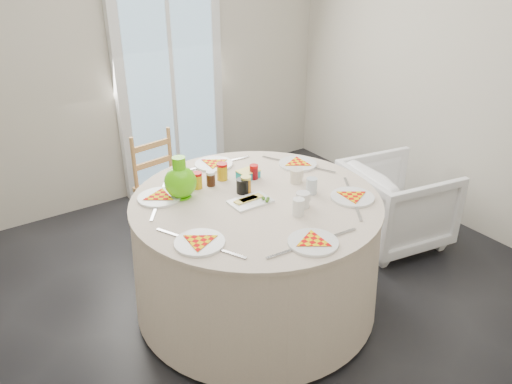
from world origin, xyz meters
TOP-DOWN VIEW (x-y plane):
  - floor at (0.00, 0.00)m, footprint 4.00×4.00m
  - wall_back at (0.00, 2.00)m, footprint 4.00×0.02m
  - wall_right at (2.00, 0.00)m, footprint 0.02×4.00m
  - glass_door at (0.40, 1.95)m, footprint 1.00×0.08m
  - table at (0.03, 0.09)m, footprint 1.51×1.51m
  - wooden_chair at (-0.07, 1.17)m, footprint 0.42×0.40m
  - armchair at (1.33, 0.11)m, footprint 0.75×0.79m
  - place_settings at (0.03, 0.09)m, footprint 1.48×1.48m
  - jar_cluster at (-0.02, 0.37)m, footprint 0.44×0.29m
  - butter_tub at (0.15, 0.35)m, footprint 0.14×0.11m
  - green_pitcher at (-0.32, 0.36)m, footprint 0.21×0.21m
  - cheese_platter at (-0.03, 0.07)m, footprint 0.24×0.16m
  - mugs_glasses at (0.19, 0.08)m, footprint 0.71×0.71m

SIDE VIEW (x-z plane):
  - floor at x=0.00m, z-range 0.00..0.00m
  - table at x=0.03m, z-range -0.01..0.76m
  - armchair at x=1.33m, z-range 0.04..0.74m
  - wooden_chair at x=-0.07m, z-range 0.05..0.89m
  - place_settings at x=0.03m, z-range 0.76..0.78m
  - cheese_platter at x=-0.03m, z-range 0.76..0.79m
  - butter_tub at x=0.15m, z-range 0.76..0.81m
  - mugs_glasses at x=0.19m, z-range 0.76..0.86m
  - jar_cluster at x=-0.02m, z-range 0.76..0.88m
  - green_pitcher at x=-0.32m, z-range 0.75..0.99m
  - glass_door at x=0.40m, z-range 0.00..2.10m
  - wall_back at x=0.00m, z-range 0.00..2.60m
  - wall_right at x=2.00m, z-range 0.00..2.60m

